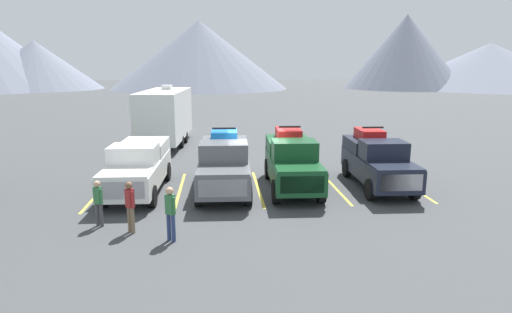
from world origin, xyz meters
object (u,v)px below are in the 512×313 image
object	(u,v)px
pickup_truck_a	(138,166)
pickup_truck_c	(292,161)
camper_trailer_a	(165,114)
pickup_truck_d	(377,160)
person_c	(130,204)
person_a	(170,210)
pickup_truck_b	(224,163)
person_b	(98,200)

from	to	relation	value
pickup_truck_a	pickup_truck_c	bearing A→B (deg)	-0.32
pickup_truck_c	camper_trailer_a	xyz separation A→B (m)	(-6.61, 10.62, 0.83)
pickup_truck_d	person_c	bearing A→B (deg)	-154.79
pickup_truck_d	pickup_truck_c	bearing A→B (deg)	-179.54
camper_trailer_a	person_a	distance (m)	16.16
pickup_truck_b	pickup_truck_c	world-z (taller)	pickup_truck_c
pickup_truck_a	person_a	distance (m)	5.74
pickup_truck_a	person_b	bearing A→B (deg)	-98.96
person_b	person_c	bearing A→B (deg)	-29.56
pickup_truck_b	camper_trailer_a	xyz separation A→B (m)	(-3.69, 10.65, 0.85)
pickup_truck_a	pickup_truck_b	size ratio (longest dim) A/B	1.01
pickup_truck_a	person_b	size ratio (longest dim) A/B	3.63
pickup_truck_a	person_c	world-z (taller)	pickup_truck_a
person_a	camper_trailer_a	bearing A→B (deg)	97.01
person_c	pickup_truck_c	bearing A→B (deg)	37.42
pickup_truck_a	pickup_truck_b	xyz separation A→B (m)	(3.62, -0.06, 0.08)
pickup_truck_c	person_a	world-z (taller)	pickup_truck_c
pickup_truck_a	person_c	xyz separation A→B (m)	(0.54, -4.62, -0.14)
camper_trailer_a	person_c	xyz separation A→B (m)	(0.61, -15.21, -1.07)
camper_trailer_a	person_b	xyz separation A→B (m)	(-0.55, -14.55, -1.14)
pickup_truck_a	camper_trailer_a	world-z (taller)	camper_trailer_a
pickup_truck_d	person_c	size ratio (longest dim) A/B	3.20
person_b	person_c	size ratio (longest dim) A/B	0.93
pickup_truck_b	pickup_truck_d	bearing A→B (deg)	0.49
pickup_truck_c	pickup_truck_d	size ratio (longest dim) A/B	1.02
pickup_truck_d	camper_trailer_a	world-z (taller)	camper_trailer_a
camper_trailer_a	pickup_truck_c	bearing A→B (deg)	-58.13
pickup_truck_a	person_b	world-z (taller)	pickup_truck_a
pickup_truck_a	pickup_truck_b	world-z (taller)	pickup_truck_b
pickup_truck_d	person_b	distance (m)	11.67
pickup_truck_b	pickup_truck_d	distance (m)	6.73
pickup_truck_a	person_c	size ratio (longest dim) A/B	3.37
pickup_truck_c	camper_trailer_a	bearing A→B (deg)	121.87
person_c	person_a	bearing A→B (deg)	-30.41
pickup_truck_c	pickup_truck_d	world-z (taller)	pickup_truck_c
pickup_truck_d	person_b	world-z (taller)	pickup_truck_d
pickup_truck_c	person_c	world-z (taller)	pickup_truck_c
pickup_truck_c	person_c	xyz separation A→B (m)	(-5.99, -4.59, -0.24)
pickup_truck_a	pickup_truck_b	distance (m)	3.62
pickup_truck_b	camper_trailer_a	distance (m)	11.30
pickup_truck_c	person_c	distance (m)	7.55
pickup_truck_b	pickup_truck_c	xyz separation A→B (m)	(2.92, 0.03, 0.02)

